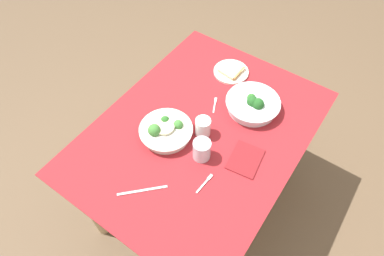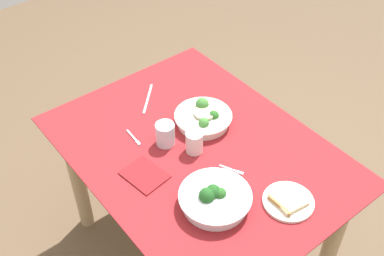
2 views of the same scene
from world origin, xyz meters
name	(u,v)px [view 1 (image 1 of 2)]	position (x,y,z in m)	size (l,w,h in m)	color
ground_plane	(198,196)	(0.00, 0.00, 0.00)	(6.00, 6.00, 0.00)	brown
dining_table	(200,145)	(0.00, 0.00, 0.60)	(1.20, 0.90, 0.72)	maroon
broccoli_bowl_far	(166,131)	(-0.11, 0.12, 0.75)	(0.25, 0.25, 0.09)	silver
broccoli_bowl_near	(253,104)	(0.25, -0.13, 0.75)	(0.26, 0.26, 0.09)	white
bread_side_plate	(231,71)	(0.41, 0.08, 0.73)	(0.19, 0.19, 0.03)	silver
water_glass_center	(203,127)	(-0.01, -0.02, 0.77)	(0.07, 0.07, 0.09)	silver
water_glass_side	(202,150)	(-0.11, -0.08, 0.77)	(0.08, 0.08, 0.10)	silver
fork_by_far_bowl	(215,104)	(0.17, 0.03, 0.72)	(0.10, 0.05, 0.00)	#B7B7BC
fork_by_near_bowl	(205,183)	(-0.22, -0.17, 0.72)	(0.11, 0.02, 0.00)	#B7B7BC
table_knife_left	(142,191)	(-0.39, 0.02, 0.72)	(0.21, 0.01, 0.00)	#B7B7BC
napkin_folded_upper	(245,159)	(-0.02, -0.25, 0.72)	(0.16, 0.13, 0.01)	maroon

